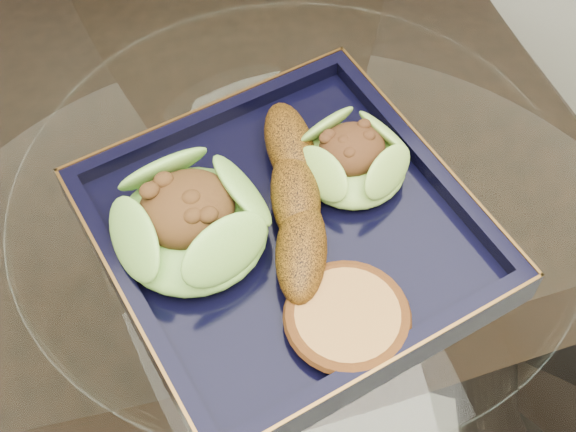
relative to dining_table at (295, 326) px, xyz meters
name	(u,v)px	position (x,y,z in m)	size (l,w,h in m)	color
dining_table	(295,326)	(0.00, 0.00, 0.00)	(1.13, 1.13, 0.77)	white
dining_chair	(251,66)	(0.13, 0.35, -0.01)	(0.56, 0.56, 1.05)	black
navy_plate	(288,238)	(-0.01, -0.01, 0.17)	(0.27, 0.27, 0.02)	black
lettuce_wrap_left	(191,225)	(-0.08, 0.02, 0.20)	(0.11, 0.11, 0.04)	#53982C
lettuce_wrap_right	(353,161)	(0.06, 0.02, 0.20)	(0.09, 0.09, 0.03)	olive
roasted_plantain	(295,196)	(0.00, 0.01, 0.20)	(0.18, 0.04, 0.03)	#663C0A
crumb_patty	(347,318)	(-0.01, -0.10, 0.19)	(0.08, 0.08, 0.01)	#A27B36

